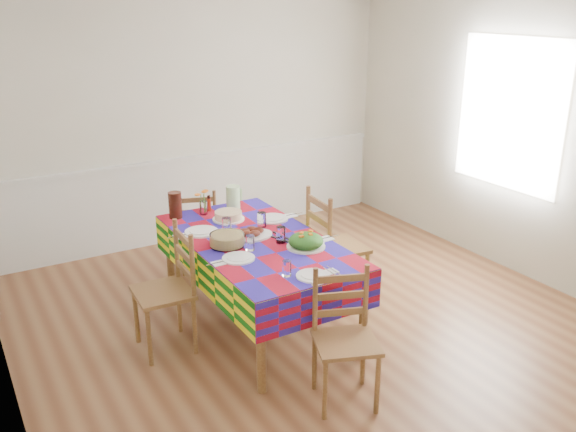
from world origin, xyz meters
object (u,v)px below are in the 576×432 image
object	(u,v)px
meat_platter	(251,233)
dining_table	(257,249)
tea_pitcher	(175,205)
chair_right	(333,247)
chair_near	(345,339)
chair_left	(168,291)
green_pitcher	(233,197)
chair_far	(198,230)

from	to	relation	value
meat_platter	dining_table	bearing A→B (deg)	-82.34
tea_pitcher	chair_right	bearing A→B (deg)	-35.74
chair_near	chair_left	world-z (taller)	chair_left
green_pitcher	chair_left	xyz separation A→B (m)	(-0.91, -0.76, -0.36)
dining_table	green_pitcher	distance (m)	0.80
tea_pitcher	chair_far	size ratio (longest dim) A/B	0.27
chair_near	chair_far	xyz separation A→B (m)	(-0.03, 2.37, -0.03)
chair_far	chair_left	bearing A→B (deg)	78.12
chair_far	chair_right	bearing A→B (deg)	142.36
dining_table	chair_near	bearing A→B (deg)	-89.28
meat_platter	chair_left	world-z (taller)	chair_left
dining_table	chair_right	bearing A→B (deg)	0.33
chair_far	dining_table	bearing A→B (deg)	110.39
green_pitcher	tea_pitcher	distance (m)	0.53
green_pitcher	chair_far	size ratio (longest dim) A/B	0.25
chair_far	green_pitcher	bearing A→B (deg)	133.03
meat_platter	chair_near	bearing A→B (deg)	-88.88
meat_platter	chair_left	xyz separation A→B (m)	(-0.73, -0.07, -0.29)
meat_platter	green_pitcher	world-z (taller)	green_pitcher
green_pitcher	chair_far	distance (m)	0.62
dining_table	chair_left	distance (m)	0.77
tea_pitcher	green_pitcher	bearing A→B (deg)	-4.10
chair_left	chair_right	xyz separation A→B (m)	(1.49, 0.01, 0.03)
tea_pitcher	chair_left	world-z (taller)	tea_pitcher
tea_pitcher	chair_right	size ratio (longest dim) A/B	0.23
tea_pitcher	chair_near	size ratio (longest dim) A/B	0.25
dining_table	chair_near	xyz separation A→B (m)	(0.01, -1.18, -0.21)
tea_pitcher	chair_near	world-z (taller)	tea_pitcher
tea_pitcher	chair_near	distance (m)	2.06
meat_platter	chair_far	bearing A→B (deg)	90.18
tea_pitcher	chair_right	distance (m)	1.40
tea_pitcher	chair_left	bearing A→B (deg)	-115.38
chair_left	chair_far	bearing A→B (deg)	151.15
meat_platter	tea_pitcher	size ratio (longest dim) A/B	1.55
tea_pitcher	chair_near	bearing A→B (deg)	-79.18
dining_table	green_pitcher	world-z (taller)	green_pitcher
chair_near	chair_left	bearing A→B (deg)	143.83
meat_platter	chair_left	distance (m)	0.79
chair_near	green_pitcher	bearing A→B (deg)	106.56
chair_near	chair_right	world-z (taller)	chair_right
dining_table	green_pitcher	size ratio (longest dim) A/B	8.89
green_pitcher	chair_right	xyz separation A→B (m)	(0.57, -0.76, -0.33)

